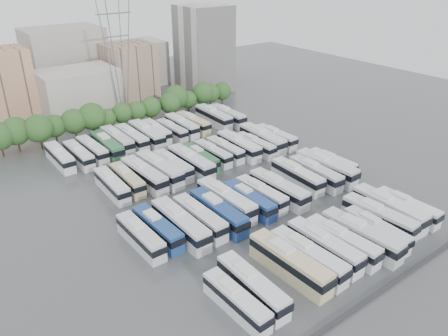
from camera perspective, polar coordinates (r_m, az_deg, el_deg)
ground at (r=81.05m, az=1.00°, el=-3.02°), size 220.00×220.00×0.00m
parapet at (r=62.92m, az=20.37°, el=-14.43°), size 56.00×0.50×0.50m
tree_line at (r=111.96m, az=-13.24°, el=7.22°), size 65.36×7.98×8.27m
city_buildings at (r=136.36m, az=-20.86°, el=11.07°), size 102.00×35.00×20.00m
apartment_tower at (r=140.23m, az=-2.61°, el=15.23°), size 14.00×14.00×26.00m
electricity_pylon at (r=117.04m, az=-13.82°, el=15.18°), size 9.00×6.91×33.83m
bus_r0_s1 at (r=55.36m, az=1.62°, el=-16.96°), size 2.66×10.91×3.40m
bus_r0_s2 at (r=57.15m, az=3.71°, el=-15.12°), size 2.82×12.10×3.78m
bus_r0_s4 at (r=60.85m, az=8.58°, el=-12.16°), size 3.36×13.50×4.21m
bus_r0_s5 at (r=62.60m, az=10.92°, el=-11.28°), size 3.22×12.67×3.94m
bus_r0_s6 at (r=65.01m, az=12.95°, el=-9.93°), size 2.91×12.59×3.94m
bus_r0_s7 at (r=66.70m, az=15.16°, el=-9.25°), size 3.23×12.24×3.80m
bus_r0_s8 at (r=68.51m, az=17.49°, el=-8.41°), size 3.52×13.19×4.10m
bus_r0_s9 at (r=70.94m, az=19.26°, el=-7.67°), size 2.98×11.42×3.55m
bus_r0_s10 at (r=73.95m, az=19.56°, el=-6.08°), size 3.37×12.66×3.94m
bus_r0_s11 at (r=76.68m, az=20.76°, el=-4.99°), size 3.23×13.27×4.14m
bus_r0_s12 at (r=78.81m, az=22.81°, el=-4.76°), size 2.61×11.23×3.51m
bus_r1_s0 at (r=66.86m, az=-10.85°, el=-8.75°), size 2.69×11.52×3.60m
bus_r1_s1 at (r=68.19m, az=-8.68°, el=-7.75°), size 2.94×11.79×3.67m
bus_r1_s2 at (r=68.18m, az=-5.72°, el=-7.31°), size 2.95×13.36×4.19m
bus_r1_s3 at (r=69.88m, az=-3.21°, el=-6.47°), size 2.86×12.22×3.82m
bus_r1_s4 at (r=70.92m, az=-0.77°, el=-5.77°), size 2.87×12.99×4.07m
bus_r1_s5 at (r=74.06m, az=0.29°, el=-4.23°), size 3.25×13.33×4.16m
bus_r1_s6 at (r=74.65m, az=3.28°, el=-4.23°), size 2.64×11.70×3.67m
bus_r1_s7 at (r=76.83m, az=4.90°, el=-3.39°), size 2.84×11.35×3.54m
bus_r1_s8 at (r=78.22m, az=7.16°, el=-2.73°), size 3.18×12.94×4.04m
bus_r1_s10 at (r=83.54m, az=9.54°, el=-0.99°), size 3.19×12.41×3.86m
bus_r1_s11 at (r=85.08m, az=11.84°, el=-0.67°), size 3.17×12.45×3.88m
bus_r1_s12 at (r=87.35m, az=13.20°, el=0.06°), size 3.48×13.72×4.27m
bus_r1_s13 at (r=90.76m, az=13.91°, el=0.71°), size 2.71×10.93×3.41m
bus_r2_s1 at (r=81.89m, az=-14.43°, el=-2.17°), size 2.82×11.64×3.63m
bus_r2_s2 at (r=83.33m, az=-12.53°, el=-1.46°), size 2.75×11.43×3.57m
bus_r2_s3 at (r=83.77m, az=-10.37°, el=-0.88°), size 3.51×13.29×4.13m
bus_r2_s4 at (r=85.39m, az=-8.45°, el=-0.15°), size 3.58×13.59×4.22m
bus_r2_s5 at (r=87.15m, az=-6.70°, el=0.34°), size 2.78×11.81×3.69m
bus_r2_s6 at (r=87.61m, az=-4.32°, el=0.77°), size 3.09×13.40×4.19m
bus_r2_s7 at (r=90.07m, az=-3.11°, el=1.33°), size 2.87×11.37×3.54m
bus_r2_s8 at (r=92.24m, az=-1.47°, el=1.94°), size 2.57×11.00×3.44m
bus_r2_s9 at (r=94.03m, az=0.14°, el=2.44°), size 2.53×10.97×3.43m
bus_r2_s10 at (r=95.23m, az=1.95°, el=2.94°), size 3.23×12.99×4.05m
bus_r2_s11 at (r=96.39m, az=4.10°, el=3.00°), size 2.84×11.21×3.49m
bus_r2_s12 at (r=98.96m, az=5.04°, el=3.85°), size 3.63×13.83×4.30m
bus_r2_s13 at (r=101.05m, az=6.76°, el=4.06°), size 2.71×11.71×3.66m
bus_r3_s0 at (r=96.37m, az=-20.66°, el=1.38°), size 2.70×11.98×3.75m
bus_r3_s1 at (r=96.19m, az=-18.43°, el=1.66°), size 2.80×11.73×3.66m
bus_r3_s2 at (r=97.91m, az=-16.81°, el=2.34°), size 3.01×11.81×3.68m
bus_r3_s3 at (r=98.35m, az=-15.01°, el=2.80°), size 3.05×12.95×4.05m
bus_r3_s4 at (r=101.05m, az=-13.78°, el=3.57°), size 2.85×12.85×4.03m
bus_r3_s5 at (r=101.76m, az=-11.95°, el=3.90°), size 2.85×12.55×3.93m
bus_r3_s6 at (r=102.64m, az=-10.08°, el=4.35°), size 3.10×13.47×4.22m
bus_r3_s7 at (r=105.11m, az=-8.83°, el=4.79°), size 2.92×11.51×3.59m
bus_r3_s8 at (r=105.35m, az=-6.84°, el=4.93°), size 2.67×11.06×3.45m
bus_r3_s9 at (r=107.42m, az=-5.54°, el=5.54°), size 2.80×12.36×3.87m
bus_r3_s10 at (r=109.24m, az=-4.08°, el=5.92°), size 2.97×11.98×3.74m
bus_r3_s12 at (r=112.56m, az=-1.37°, el=6.72°), size 3.30×13.41×4.18m
bus_r3_s13 at (r=113.60m, az=0.41°, el=6.86°), size 2.89×12.84×4.02m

